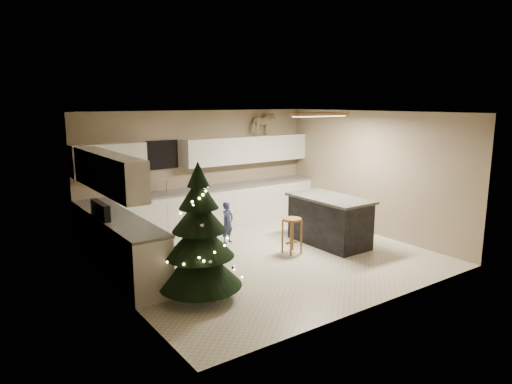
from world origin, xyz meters
TOP-DOWN VIEW (x-y plane):
  - ground_plane at (0.00, 0.00)m, footprint 5.50×5.50m
  - room_shell at (0.02, 0.00)m, footprint 5.52×5.02m
  - cabinetry at (-0.91, 1.65)m, footprint 5.50×3.20m
  - island at (1.48, -0.07)m, footprint 0.90×1.70m
  - bar_stool at (0.50, -0.10)m, footprint 0.35×0.35m
  - christmas_tree at (-1.82, -0.84)m, footprint 1.24×1.20m
  - toddler at (-0.15, 1.12)m, footprint 0.36×0.30m
  - rocking_horse at (1.59, 2.33)m, footprint 0.68×0.43m

SIDE VIEW (x-z plane):
  - ground_plane at x=0.00m, z-range 0.00..0.00m
  - toddler at x=-0.15m, z-range 0.00..0.84m
  - island at x=1.48m, z-range 0.00..0.95m
  - bar_stool at x=0.50m, z-range 0.17..0.84m
  - cabinetry at x=-0.91m, z-range -0.24..1.76m
  - christmas_tree at x=-1.82m, z-range -0.18..1.81m
  - room_shell at x=0.02m, z-range 0.44..3.05m
  - rocking_horse at x=1.59m, z-range 2.01..2.56m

